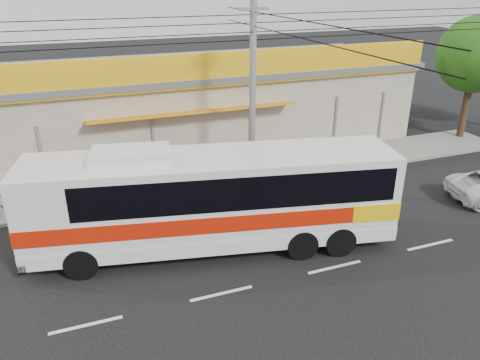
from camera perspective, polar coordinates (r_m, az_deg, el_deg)
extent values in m
plane|color=black|center=(18.06, 7.33, -6.31)|extent=(120.00, 120.00, 0.00)
cube|color=slate|center=(22.91, 0.41, 0.87)|extent=(30.00, 3.20, 0.15)
cube|color=gray|center=(27.28, -3.87, 9.09)|extent=(22.00, 8.00, 4.20)
cube|color=#515358|center=(26.80, -4.01, 13.75)|extent=(22.60, 8.60, 0.30)
cube|color=gold|center=(22.86, -0.93, 13.46)|extent=(22.00, 0.24, 1.60)
cube|color=#AA091C|center=(22.24, -5.88, 13.05)|extent=(9.00, 0.10, 1.20)
cube|color=#186B13|center=(25.74, 13.26, 14.02)|extent=(2.40, 0.10, 1.10)
cube|color=navy|center=(27.31, 18.15, 14.03)|extent=(2.20, 0.10, 1.10)
cube|color=#AA091C|center=(21.56, -24.45, 10.75)|extent=(3.00, 0.10, 1.10)
cube|color=orange|center=(22.53, -5.58, 8.24)|extent=(10.00, 1.20, 0.37)
cube|color=silver|center=(16.07, -3.36, -2.15)|extent=(12.77, 5.08, 3.02)
cube|color=red|center=(16.23, -3.33, -3.31)|extent=(12.81, 5.13, 0.57)
cube|color=#DDB20B|center=(17.53, 14.57, -1.94)|extent=(2.17, 2.95, 0.62)
cube|color=black|center=(15.86, -0.80, 0.23)|extent=(10.74, 4.70, 1.15)
cube|color=black|center=(16.53, -25.18, -1.96)|extent=(0.63, 2.28, 1.56)
cube|color=silver|center=(15.39, -13.21, 2.92)|extent=(2.74, 1.93, 0.37)
cylinder|color=black|center=(15.98, -18.80, -9.60)|extent=(1.13, 0.55, 1.08)
cylinder|color=black|center=(17.97, -17.72, -5.52)|extent=(1.13, 0.55, 1.08)
cylinder|color=black|center=(16.66, 12.09, -7.30)|extent=(1.13, 0.55, 1.08)
cylinder|color=black|center=(18.58, 9.60, -3.64)|extent=(1.13, 0.55, 1.08)
imported|color=#942A0A|center=(21.60, -25.31, -1.43)|extent=(1.93, 1.19, 0.96)
imported|color=black|center=(20.40, -20.21, -1.77)|extent=(1.87, 0.64, 1.11)
cylinder|color=slate|center=(20.03, 1.53, 10.25)|extent=(0.28, 0.28, 8.62)
cube|color=slate|center=(19.51, 1.65, 20.14)|extent=(1.29, 0.13, 0.13)
cylinder|color=black|center=(30.55, 25.73, 7.78)|extent=(0.40, 0.40, 3.57)
sphere|color=#15410E|center=(29.97, 26.80, 13.50)|extent=(4.24, 4.24, 4.24)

